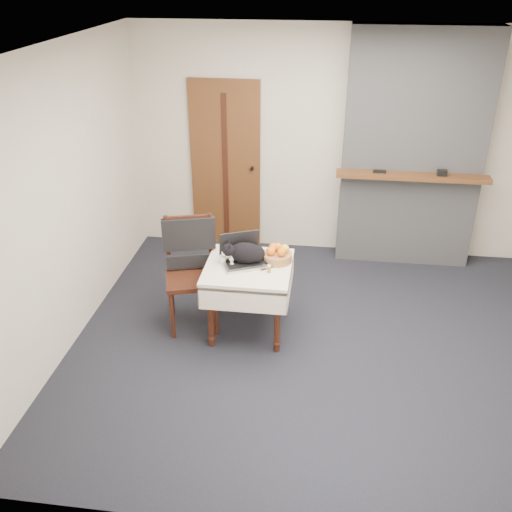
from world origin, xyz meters
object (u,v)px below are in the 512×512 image
Objects in this scene: cat at (247,253)px; chair at (190,256)px; fruit_basket at (277,255)px; door at (226,166)px; cream_jar at (223,259)px; pill_bottle at (269,269)px; laptop at (242,255)px; side_table at (248,276)px.

cat is 0.57m from chair.
door is at bearing 114.72° from fruit_basket.
cream_jar is 0.50m from fruit_basket.
door is at bearing 88.24° from cat.
pill_bottle is at bearing -32.75° from chair.
fruit_basket reaches higher than pill_bottle.
door is at bearing 99.30° from cream_jar.
cream_jar is at bearing 169.00° from cat.
cat is 6.70× the size of cream_jar.
cream_jar is at bearing -34.67° from chair.
laptop is 0.18m from cream_jar.
fruit_basket is (0.27, 0.08, -0.04)m from cat.
cat is at bearing 114.54° from side_table.
cat reaches higher than fruit_basket.
cat is (0.51, -1.79, -0.20)m from door.
laptop reaches higher than side_table.
laptop reaches higher than cat.
side_table is at bearing -29.15° from chair.
cat is at bearing -163.11° from fruit_basket.
cream_jar is at bearing -167.50° from fruit_basket.
cream_jar is 0.45m from pill_bottle.
cat is 0.23m from cream_jar.
cat reaches higher than pill_bottle.
door reaches higher than cream_jar.
chair is (-0.55, 0.09, -0.11)m from cat.
door is 27.56× the size of cream_jar.
fruit_basket is 0.83m from chair.
side_table is at bearing -65.23° from laptop.
door is 1.87× the size of chair.
fruit_basket is (0.32, 0.07, -0.01)m from laptop.
side_table is 1.66× the size of laptop.
pill_bottle is at bearing -102.45° from fruit_basket.
side_table is 0.60m from chair.
side_table is 0.27m from pill_bottle.
chair is at bearing 153.24° from cat.
laptop is at bearing -167.59° from fruit_basket.
pill_bottle is (0.20, -0.10, 0.15)m from side_table.
laptop is 1.72× the size of fruit_basket.
door is 1.90m from fruit_basket.
laptop is 6.46× the size of cream_jar.
pill_bottle is 0.81m from chair.
cream_jar is 0.36m from chair.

